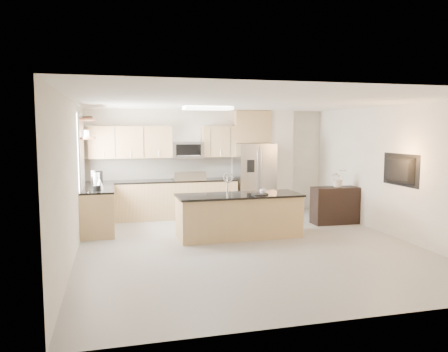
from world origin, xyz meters
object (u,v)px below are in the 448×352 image
object	(u,v)px
refrigerator	(254,179)
cup	(263,192)
kettle	(100,184)
credenza	(335,205)
platter	(260,194)
flower_vase	(338,174)
bowl	(88,117)
range	(189,198)
island	(239,215)
microwave	(187,150)
blender	(97,183)
coffee_maker	(97,178)
television	(397,170)

from	to	relation	value
refrigerator	cup	size ratio (longest dim) A/B	14.26
cup	kettle	xyz separation A→B (m)	(-3.13, 1.06, 0.13)
credenza	platter	distance (m)	2.27
platter	flower_vase	world-z (taller)	flower_vase
flower_vase	refrigerator	bearing A→B (deg)	135.51
cup	bowl	bearing A→B (deg)	153.51
range	refrigerator	size ratio (longest dim) A/B	0.64
bowl	island	bearing A→B (deg)	-28.81
range	credenza	distance (m)	3.45
bowl	refrigerator	bearing A→B (deg)	8.24
microwave	flower_vase	bearing A→B (deg)	-27.51
microwave	blender	xyz separation A→B (m)	(-2.07, -1.64, -0.56)
range	platter	distance (m)	2.59
microwave	coffee_maker	xyz separation A→B (m)	(-2.09, -0.80, -0.55)
range	television	distance (m)	4.78
range	credenza	world-z (taller)	range
island	bowl	xyz separation A→B (m)	(-2.89, 1.59, 1.95)
kettle	microwave	bearing A→B (deg)	33.67
refrigerator	cup	distance (m)	2.31
television	flower_vase	bearing A→B (deg)	12.26
microwave	coffee_maker	distance (m)	2.31
range	kettle	bearing A→B (deg)	-148.84
platter	kettle	xyz separation A→B (m)	(-3.04, 1.13, 0.17)
refrigerator	television	size ratio (longest dim) A/B	1.65
credenza	blender	world-z (taller)	blender
refrigerator	kettle	size ratio (longest dim) A/B	7.27
range	cup	bearing A→B (deg)	-64.21
refrigerator	range	bearing A→B (deg)	178.40
blender	microwave	bearing A→B (deg)	38.27
blender	kettle	xyz separation A→B (m)	(0.05, 0.29, -0.05)
cup	range	bearing A→B (deg)	115.79
cup	flower_vase	size ratio (longest dim) A/B	0.21
cup	platter	bearing A→B (deg)	-141.71
platter	kettle	world-z (taller)	kettle
microwave	bowl	size ratio (longest dim) A/B	2.33
refrigerator	flower_vase	distance (m)	2.12
coffee_maker	flower_vase	distance (m)	5.33
range	microwave	world-z (taller)	microwave
microwave	cup	world-z (taller)	microwave
range	refrigerator	world-z (taller)	refrigerator
refrigerator	blender	distance (m)	4.02
platter	flower_vase	size ratio (longest dim) A/B	0.56
microwave	credenza	bearing A→B (deg)	-28.35
range	island	distance (m)	2.29
range	microwave	size ratio (longest dim) A/B	1.50
credenza	cup	size ratio (longest dim) A/B	8.32
coffee_maker	credenza	bearing A→B (deg)	-9.51
credenza	cup	world-z (taller)	cup
blender	platter	bearing A→B (deg)	-15.24
blender	bowl	xyz separation A→B (m)	(-0.18, 0.90, 1.30)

